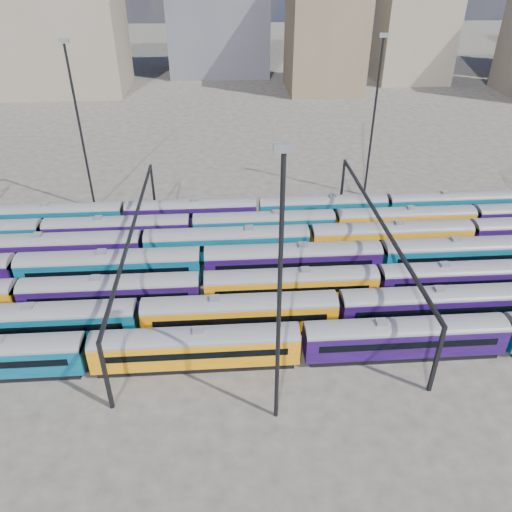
{
  "coord_description": "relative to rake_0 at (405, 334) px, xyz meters",
  "views": [
    {
      "loc": [
        -8.94,
        -52.61,
        36.32
      ],
      "look_at": [
        -5.22,
        0.67,
        3.0
      ],
      "focal_mm": 35.0,
      "sensor_mm": 36.0,
      "label": 1
    }
  ],
  "objects": [
    {
      "name": "rake_6",
      "position": [
        -22.81,
        30.0,
        -0.16
      ],
      "size": [
        139.09,
        2.91,
        4.89
      ],
      "color": "black",
      "rests_on": "ground"
    },
    {
      "name": "mast_3",
      "position": [
        6.15,
        39.0,
        11.24
      ],
      "size": [
        1.4,
        0.5,
        25.6
      ],
      "color": "black",
      "rests_on": "ground"
    },
    {
      "name": "rake_1",
      "position": [
        -5.77,
        5.0,
        0.06
      ],
      "size": [
        128.95,
        3.14,
        5.3
      ],
      "color": "black",
      "rests_on": "ground"
    },
    {
      "name": "mast_1",
      "position": [
        -38.85,
        37.0,
        11.24
      ],
      "size": [
        1.4,
        0.5,
        25.6
      ],
      "color": "black",
      "rests_on": "ground"
    },
    {
      "name": "rake_4",
      "position": [
        -17.64,
        20.0,
        0.15
      ],
      "size": [
        155.56,
        3.25,
        5.48
      ],
      "color": "black",
      "rests_on": "ground"
    },
    {
      "name": "rake_0",
      "position": [
        0.0,
        0.0,
        0.0
      ],
      "size": [
        147.6,
        3.08,
        5.19
      ],
      "color": "black",
      "rests_on": "ground"
    },
    {
      "name": "gantry_2",
      "position": [
        1.15,
        15.0,
        4.06
      ],
      "size": [
        0.35,
        40.35,
        8.03
      ],
      "color": "black",
      "rests_on": "ground"
    },
    {
      "name": "gantry_1",
      "position": [
        -28.85,
        15.0,
        4.06
      ],
      "size": [
        0.35,
        40.35,
        8.03
      ],
      "color": "black",
      "rests_on": "ground"
    },
    {
      "name": "ground",
      "position": [
        -8.85,
        15.0,
        -2.73
      ],
      "size": [
        500.0,
        500.0,
        0.0
      ],
      "primitive_type": "plane",
      "color": "#3C3732",
      "rests_on": "ground"
    },
    {
      "name": "rake_3",
      "position": [
        1.86,
        15.0,
        0.2
      ],
      "size": [
        135.53,
        3.3,
        5.58
      ],
      "color": "black",
      "rests_on": "ground"
    },
    {
      "name": "mast_2",
      "position": [
        -13.85,
        -7.0,
        11.24
      ],
      "size": [
        1.4,
        0.5,
        25.6
      ],
      "color": "black",
      "rests_on": "ground"
    },
    {
      "name": "rake_2",
      "position": [
        -10.34,
        10.0,
        -0.04
      ],
      "size": [
        145.68,
        3.04,
        5.13
      ],
      "color": "black",
      "rests_on": "ground"
    },
    {
      "name": "rake_5",
      "position": [
        -2.01,
        25.0,
        -0.07
      ],
      "size": [
        123.04,
        3.0,
        5.05
      ],
      "color": "black",
      "rests_on": "ground"
    }
  ]
}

